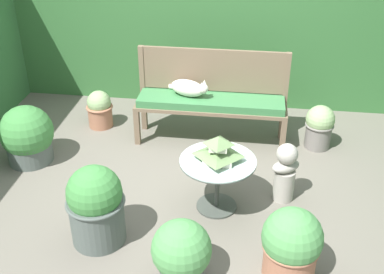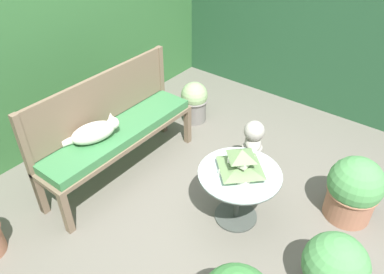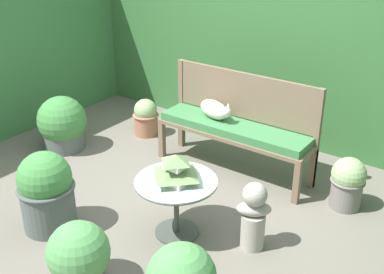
% 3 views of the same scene
% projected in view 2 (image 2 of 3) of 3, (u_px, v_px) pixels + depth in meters
% --- Properties ---
extents(ground, '(30.00, 30.00, 0.00)m').
position_uv_depth(ground, '(189.00, 223.00, 3.28)').
color(ground, '#666056').
extents(foliage_hedge_back, '(6.40, 0.94, 2.19)m').
position_uv_depth(foliage_hedge_back, '(5.00, 41.00, 3.81)').
color(foliage_hedge_back, '#336633').
rests_on(foliage_hedge_back, ground).
extents(foliage_hedge_right, '(0.70, 3.50, 1.90)m').
position_uv_depth(foliage_hedge_right, '(321.00, 24.00, 4.62)').
color(foliage_hedge_right, '#234C2D').
rests_on(foliage_hedge_right, ground).
extents(garden_bench, '(1.68, 0.42, 0.54)m').
position_uv_depth(garden_bench, '(120.00, 136.00, 3.55)').
color(garden_bench, brown).
rests_on(garden_bench, ground).
extents(bench_backrest, '(1.68, 0.06, 1.04)m').
position_uv_depth(bench_backrest, '(102.00, 104.00, 3.48)').
color(bench_backrest, brown).
rests_on(bench_backrest, ground).
extents(cat, '(0.48, 0.34, 0.22)m').
position_uv_depth(cat, '(94.00, 132.00, 3.30)').
color(cat, silver).
rests_on(cat, garden_bench).
extents(patio_table, '(0.69, 0.69, 0.52)m').
position_uv_depth(patio_table, '(239.00, 183.00, 3.10)').
color(patio_table, '#424742').
rests_on(patio_table, ground).
extents(pagoda_birdhouse, '(0.34, 0.34, 0.24)m').
position_uv_depth(pagoda_birdhouse, '(241.00, 163.00, 2.97)').
color(pagoda_birdhouse, silver).
rests_on(pagoda_birdhouse, patio_table).
extents(garden_bust, '(0.32, 0.29, 0.60)m').
position_uv_depth(garden_bust, '(252.00, 147.00, 3.66)').
color(garden_bust, '#A39E93').
rests_on(garden_bust, ground).
extents(potted_plant_hedge_corner, '(0.46, 0.46, 0.52)m').
position_uv_depth(potted_plant_hedge_corner, '(334.00, 268.00, 2.62)').
color(potted_plant_hedge_corner, '#4C5651').
rests_on(potted_plant_hedge_corner, ground).
extents(potted_plant_path_edge, '(0.32, 0.32, 0.50)m').
position_uv_depth(potted_plant_path_edge, '(194.00, 101.00, 4.46)').
color(potted_plant_path_edge, slate).
rests_on(potted_plant_path_edge, ground).
extents(potted_plant_table_far, '(0.47, 0.47, 0.61)m').
position_uv_depth(potted_plant_table_far, '(354.00, 189.00, 3.19)').
color(potted_plant_table_far, '#9E664C').
rests_on(potted_plant_table_far, ground).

